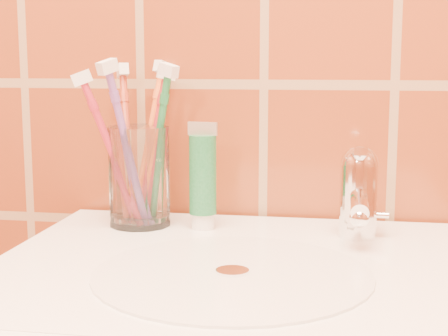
# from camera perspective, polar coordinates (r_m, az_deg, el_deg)

# --- Properties ---
(glass_tumbler) EXTENTS (0.10, 0.10, 0.14)m
(glass_tumbler) POSITION_cam_1_polar(r_m,az_deg,el_deg) (0.95, -7.03, -0.68)
(glass_tumbler) COLOR white
(glass_tumbler) RESTS_ON pedestal_sink
(toothpaste_tube) EXTENTS (0.04, 0.04, 0.15)m
(toothpaste_tube) POSITION_cam_1_polar(r_m,az_deg,el_deg) (0.92, -1.77, -0.95)
(toothpaste_tube) COLOR white
(toothpaste_tube) RESTS_ON pedestal_sink
(faucet) EXTENTS (0.05, 0.11, 0.12)m
(faucet) POSITION_cam_1_polar(r_m,az_deg,el_deg) (0.89, 11.13, -1.74)
(faucet) COLOR white
(faucet) RESTS_ON pedestal_sink
(toothbrush_0) EXTENTS (0.10, 0.09, 0.23)m
(toothbrush_0) POSITION_cam_1_polar(r_m,az_deg,el_deg) (0.96, -5.92, 1.74)
(toothbrush_0) COLOR #B8272E
(toothbrush_0) RESTS_ON glass_tumbler
(toothbrush_1) EXTENTS (0.11, 0.16, 0.25)m
(toothbrush_1) POSITION_cam_1_polar(r_m,az_deg,el_deg) (0.98, -6.29, 2.09)
(toothbrush_1) COLOR orange
(toothbrush_1) RESTS_ON glass_tumbler
(toothbrush_2) EXTENTS (0.12, 0.14, 0.24)m
(toothbrush_2) POSITION_cam_1_polar(r_m,az_deg,el_deg) (0.92, -8.03, 1.69)
(toothbrush_2) COLOR #784BA1
(toothbrush_2) RESTS_ON glass_tumbler
(toothbrush_3) EXTENTS (0.10, 0.14, 0.24)m
(toothbrush_3) POSITION_cam_1_polar(r_m,az_deg,el_deg) (0.97, -8.03, 1.90)
(toothbrush_3) COLOR #B44026
(toothbrush_3) RESTS_ON glass_tumbler
(toothbrush_4) EXTENTS (0.15, 0.13, 0.22)m
(toothbrush_4) POSITION_cam_1_polar(r_m,az_deg,el_deg) (0.93, -9.28, 1.32)
(toothbrush_4) COLOR #B4263E
(toothbrush_4) RESTS_ON glass_tumbler
(toothbrush_5) EXTENTS (0.12, 0.11, 0.23)m
(toothbrush_5) POSITION_cam_1_polar(r_m,az_deg,el_deg) (0.93, -5.57, 1.73)
(toothbrush_5) COLOR #1F7740
(toothbrush_5) RESTS_ON glass_tumbler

